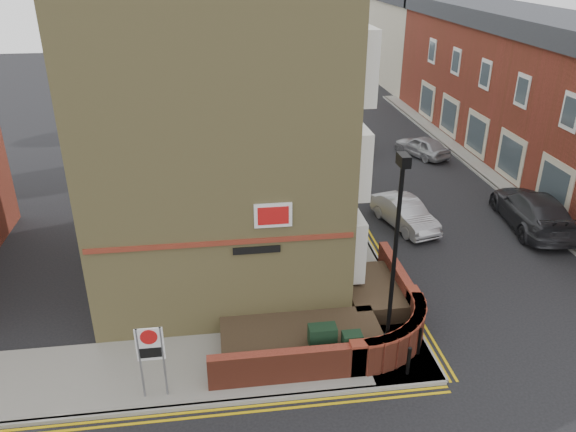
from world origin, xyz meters
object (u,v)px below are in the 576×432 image
Objects in this scene: lamppost at (394,262)px; zone_sign at (151,350)px; silver_car_near at (405,213)px; utility_cabinet_large at (322,344)px.

zone_sign is (-6.60, -0.70, -1.70)m from lamppost.
zone_sign is 13.65m from silver_car_near.
utility_cabinet_large is 0.55× the size of zone_sign.
silver_car_near is at bearing 68.26° from lamppost.
lamppost reaches higher than silver_car_near.
zone_sign reaches higher than silver_car_near.
zone_sign is at bearing -170.31° from utility_cabinet_large.
lamppost is at bearing -3.01° from utility_cabinet_large.
lamppost is 3.24m from utility_cabinet_large.
utility_cabinet_large is (-1.90, 0.10, -2.62)m from lamppost.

